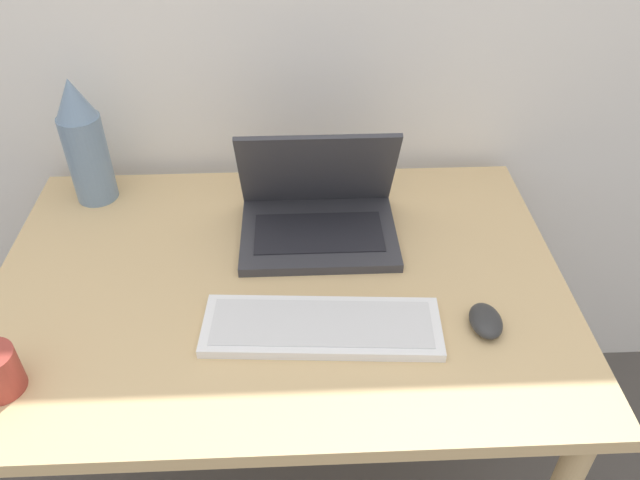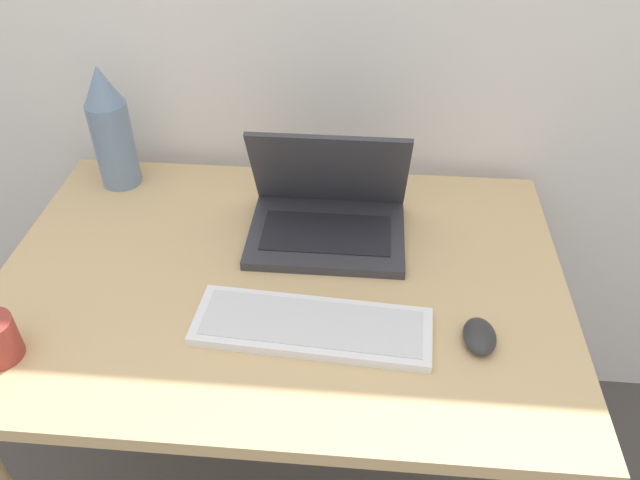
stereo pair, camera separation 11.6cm
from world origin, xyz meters
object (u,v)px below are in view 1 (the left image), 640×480
(keyboard, at_px, (322,327))
(vase, at_px, (84,143))
(laptop, at_px, (318,211))
(mouse, at_px, (486,321))

(keyboard, distance_m, vase, 0.68)
(laptop, height_order, mouse, laptop)
(mouse, distance_m, vase, 0.92)
(mouse, bearing_deg, keyboard, 179.29)
(laptop, relative_size, mouse, 3.77)
(laptop, relative_size, vase, 1.12)
(keyboard, relative_size, vase, 1.49)
(laptop, xyz_separation_m, keyboard, (-0.01, -0.29, -0.04))
(mouse, xyz_separation_m, vase, (-0.79, 0.45, 0.13))
(laptop, bearing_deg, vase, 163.30)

